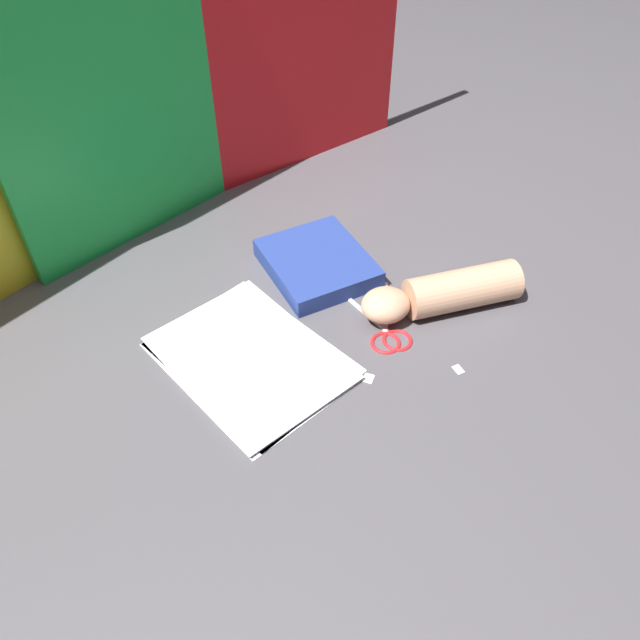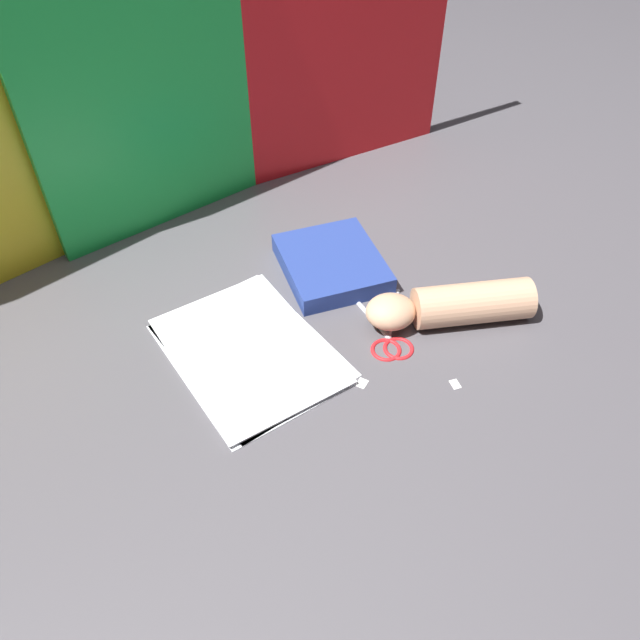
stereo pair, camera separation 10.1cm
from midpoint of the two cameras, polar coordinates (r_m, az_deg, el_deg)
The scene contains 10 objects.
ground_plane at distance 1.08m, azimuth 2.52°, elevation -1.00°, with size 6.00×6.00×0.00m, color #4C494F.
backdrop_panel_left at distance 1.16m, azimuth -24.89°, elevation 16.61°, with size 0.83×0.15×0.59m.
backdrop_panel_center at distance 1.24m, azimuth -10.71°, elevation 20.68°, with size 0.58×0.07×0.55m.
backdrop_panel_right at distance 1.38m, azimuth 2.09°, elevation 24.52°, with size 0.63×0.07×0.59m.
paper_stack at distance 1.04m, azimuth -3.80°, elevation -2.97°, with size 0.25×0.32×0.01m.
book_closed at distance 1.18m, azimuth 3.53°, elevation 5.04°, with size 0.22×0.24×0.04m.
scissors at distance 1.07m, azimuth 8.98°, elevation -1.52°, with size 0.15×0.18×0.01m.
hand_forearm at distance 1.10m, azimuth 14.58°, elevation 1.19°, with size 0.29×0.19×0.07m.
paper_scrap_near at distance 1.03m, azimuth 15.04°, elevation -5.83°, with size 0.02×0.02×0.00m.
paper_scrap_mid at distance 1.00m, azimuth 6.75°, elevation -5.91°, with size 0.02×0.02×0.00m.
Camera 2 is at (-0.41, -0.63, 0.77)m, focal length 35.00 mm.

